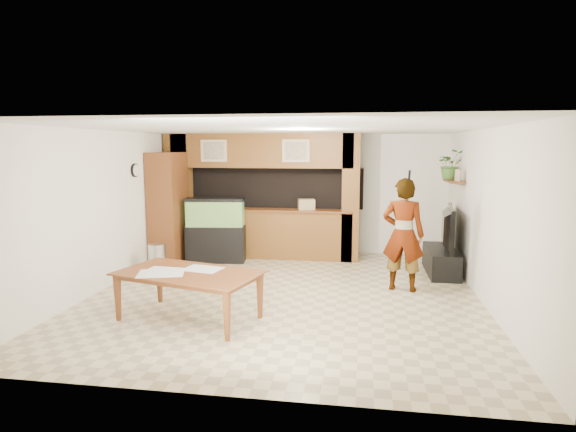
% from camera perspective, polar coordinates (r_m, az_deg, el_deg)
% --- Properties ---
extents(floor, '(6.50, 6.50, 0.00)m').
position_cam_1_polar(floor, '(7.78, -0.31, -9.18)').
color(floor, '#C2B187').
rests_on(floor, ground).
extents(ceiling, '(6.50, 6.50, 0.00)m').
position_cam_1_polar(ceiling, '(7.44, -0.33, 10.31)').
color(ceiling, white).
rests_on(ceiling, wall_back).
extents(wall_back, '(6.00, 0.00, 6.00)m').
position_cam_1_polar(wall_back, '(10.70, 2.46, 2.67)').
color(wall_back, white).
rests_on(wall_back, floor).
extents(wall_left, '(0.00, 6.50, 6.50)m').
position_cam_1_polar(wall_left, '(8.51, -20.69, 0.74)').
color(wall_left, white).
rests_on(wall_left, floor).
extents(wall_right, '(0.00, 6.50, 6.50)m').
position_cam_1_polar(wall_right, '(7.63, 22.53, -0.16)').
color(wall_right, white).
rests_on(wall_right, floor).
extents(partition, '(4.20, 0.99, 2.60)m').
position_cam_1_polar(partition, '(10.25, -3.21, 2.49)').
color(partition, brown).
rests_on(partition, floor).
extents(wall_clock, '(0.05, 0.25, 0.25)m').
position_cam_1_polar(wall_clock, '(9.32, -17.67, 5.19)').
color(wall_clock, black).
rests_on(wall_clock, wall_left).
extents(wall_shelf, '(0.25, 0.90, 0.04)m').
position_cam_1_polar(wall_shelf, '(9.45, 19.02, 3.95)').
color(wall_shelf, brown).
rests_on(wall_shelf, wall_right).
extents(pantry_cabinet, '(0.56, 0.91, 2.22)m').
position_cam_1_polar(pantry_cabinet, '(10.05, -13.97, 0.99)').
color(pantry_cabinet, brown).
rests_on(pantry_cabinet, floor).
extents(trash_can, '(0.32, 0.32, 0.58)m').
position_cam_1_polar(trash_can, '(9.12, -15.25, -5.00)').
color(trash_can, '#B2B2B7').
rests_on(trash_can, floor).
extents(aquarium, '(1.18, 0.44, 1.31)m').
position_cam_1_polar(aquarium, '(9.88, -8.57, -1.74)').
color(aquarium, black).
rests_on(aquarium, floor).
extents(tv_stand, '(0.51, 1.39, 0.46)m').
position_cam_1_polar(tv_stand, '(9.39, 17.67, -5.09)').
color(tv_stand, black).
rests_on(tv_stand, floor).
extents(television, '(0.34, 1.38, 0.79)m').
position_cam_1_polar(television, '(9.27, 17.84, -1.31)').
color(television, black).
rests_on(television, tv_stand).
extents(photo_frame, '(0.06, 0.16, 0.21)m').
position_cam_1_polar(photo_frame, '(9.10, 19.44, 4.57)').
color(photo_frame, tan).
rests_on(photo_frame, wall_shelf).
extents(potted_plant, '(0.56, 0.51, 0.56)m').
position_cam_1_polar(potted_plant, '(9.64, 18.71, 5.82)').
color(potted_plant, '#3E6C2B').
rests_on(potted_plant, wall_shelf).
extents(person, '(0.75, 0.57, 1.84)m').
position_cam_1_polar(person, '(7.99, 13.49, -2.16)').
color(person, tan).
rests_on(person, floor).
extents(microphone, '(0.04, 0.10, 0.17)m').
position_cam_1_polar(microphone, '(7.73, 14.20, 4.70)').
color(microphone, black).
rests_on(microphone, person).
extents(dining_table, '(2.10, 1.51, 0.66)m').
position_cam_1_polar(dining_table, '(6.68, -11.79, -9.33)').
color(dining_table, brown).
rests_on(dining_table, floor).
extents(newspaper_a, '(0.69, 0.58, 0.01)m').
position_cam_1_polar(newspaper_a, '(6.62, -14.81, -6.56)').
color(newspaper_a, silver).
rests_on(newspaper_a, dining_table).
extents(newspaper_b, '(0.53, 0.40, 0.01)m').
position_cam_1_polar(newspaper_b, '(6.75, -14.48, -6.27)').
color(newspaper_b, silver).
rests_on(newspaper_b, dining_table).
extents(newspaper_c, '(0.56, 0.46, 0.01)m').
position_cam_1_polar(newspaper_c, '(6.72, -10.07, -6.20)').
color(newspaper_c, silver).
rests_on(newspaper_c, dining_table).
extents(counter_box, '(0.38, 0.30, 0.22)m').
position_cam_1_polar(counter_box, '(9.92, 2.20, 1.38)').
color(counter_box, '#9E8655').
rests_on(counter_box, partition).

